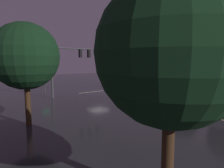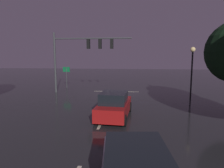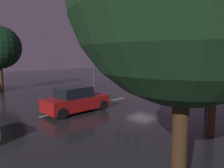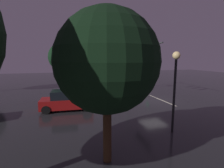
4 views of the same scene
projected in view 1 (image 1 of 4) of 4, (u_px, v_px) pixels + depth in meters
name	position (u px, v px, depth m)	size (l,w,h in m)	color
ground_plane	(98.00, 92.00, 27.05)	(80.00, 80.00, 0.00)	#232326
traffic_signal_assembly	(76.00, 58.00, 24.18)	(8.33, 0.47, 6.43)	#383A3D
lane_dash_far	(117.00, 96.00, 23.90)	(2.20, 0.16, 0.01)	beige
lane_dash_mid	(155.00, 105.00, 19.18)	(2.20, 0.16, 0.01)	beige
lane_dash_near	(219.00, 119.00, 14.46)	(2.20, 0.16, 0.01)	beige
stop_bar	(95.00, 92.00, 27.77)	(5.00, 0.16, 0.01)	beige
car_approaching	(151.00, 95.00, 20.43)	(2.18, 4.47, 1.70)	maroon
street_lamp_left_kerb	(150.00, 67.00, 28.67)	(0.44, 0.44, 4.77)	black
route_sign	(45.00, 80.00, 25.19)	(0.90, 0.16, 2.66)	#383A3D
tree_right_near	(171.00, 53.00, 5.46)	(4.30, 4.30, 6.64)	#382314
tree_left_far	(184.00, 61.00, 26.05)	(4.18, 4.18, 6.35)	#382314
tree_right_far	(26.00, 56.00, 12.63)	(4.33, 4.33, 6.73)	#382314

